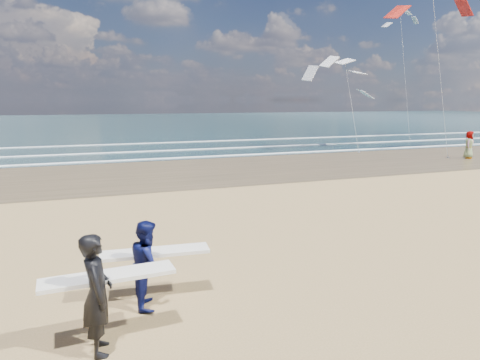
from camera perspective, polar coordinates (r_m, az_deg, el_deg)
name	(u,v)px	position (r m, az deg, el deg)	size (l,w,h in m)	color
wet_sand_strip	(398,157)	(32.65, 20.36, 2.84)	(220.00, 12.00, 0.01)	#4A3F27
ocean	(203,122)	(81.52, -5.02, 7.74)	(220.00, 100.00, 0.02)	#183235
foam_breakers	(324,144)	(40.81, 11.20, 4.79)	(220.00, 11.70, 0.05)	white
surfer_near	(98,292)	(7.45, -18.37, -14.01)	(2.23, 1.04, 2.01)	black
surfer_far	(149,263)	(8.80, -12.09, -10.75)	(2.24, 1.18, 1.75)	#0C1145
beachgoer_0	(469,145)	(34.06, 28.22, 4.15)	(0.94, 0.61, 1.92)	#503F3A
kite_0	(437,36)	(36.08, 24.74, 17.00)	(7.56, 4.93, 14.34)	slate
kite_1	(349,87)	(37.24, 14.32, 11.90)	(6.85, 4.85, 8.59)	slate
kite_5	(404,68)	(50.04, 21.07, 13.78)	(4.48, 4.59, 14.46)	slate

